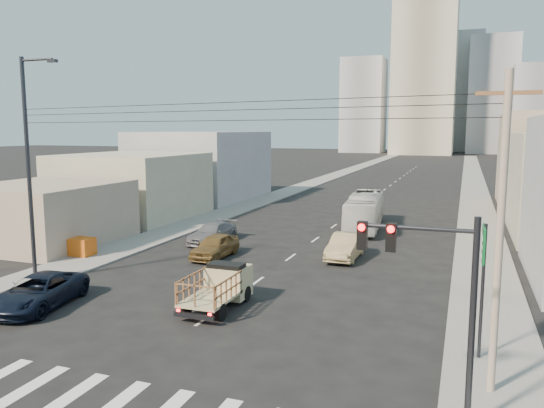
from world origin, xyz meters
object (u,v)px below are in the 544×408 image
Objects in this scene: green_sign at (483,259)px; traffic_signal at (434,285)px; streetlamp_left at (30,164)px; flatbed_pickup at (219,284)px; crate_stack at (80,246)px; sedan_tan at (345,246)px; sedan_grey at (212,233)px; city_bus at (365,211)px; navy_pickup at (39,292)px; sedan_brown at (215,246)px; utility_pole at (500,232)px.

traffic_signal is at bearing -105.55° from green_sign.
flatbed_pickup is at bearing -2.41° from streetlamp_left.
sedan_tan is at bearing 18.60° from crate_stack.
traffic_signal reaches higher than sedan_grey.
flatbed_pickup is 0.88× the size of sedan_grey.
crate_stack is (-22.77, 12.90, -3.39)m from traffic_signal.
city_bus is 0.89× the size of streetlamp_left.
navy_pickup is 1.11× the size of sedan_tan.
city_bus is 11.05m from sedan_tan.
green_sign is 25.60m from crate_stack.
green_sign is (17.99, -14.86, 3.02)m from sedan_grey.
city_bus is at bearing 109.24° from green_sign.
navy_pickup reaches higher than sedan_grey.
sedan_brown is at bearing -161.14° from sedan_tan.
navy_pickup reaches higher than crate_stack.
navy_pickup is 12.12m from sedan_brown.
flatbed_pickup is 12.49m from streetlamp_left.
navy_pickup is 18.57m from traffic_signal.
sedan_brown is 0.90× the size of sedan_grey.
utility_pole is 0.83× the size of streetlamp_left.
sedan_grey is at bearing 140.45° from green_sign.
flatbed_pickup is 0.41× the size of city_bus.
streetlamp_left is at bearing -127.75° from city_bus.
utility_pole is (19.52, -1.63, 4.43)m from navy_pickup.
streetlamp_left reaches higher than city_bus.
sedan_grey reaches higher than crate_stack.
navy_pickup is 20.08m from utility_pole.
traffic_signal reaches higher than crate_stack.
city_bus is at bearing 103.62° from traffic_signal.
city_bus reaches higher than flatbed_pickup.
traffic_signal is 0.50× the size of streetlamp_left.
streetlamp_left reaches higher than traffic_signal.
traffic_signal reaches higher than sedan_tan.
navy_pickup is at bearing -128.17° from sedan_tan.
crate_stack is at bearing 155.52° from flatbed_pickup.
utility_pole reaches higher than sedan_grey.
green_sign is (8.52, -24.42, 2.26)m from city_bus.
navy_pickup is 18.29m from sedan_tan.
flatbed_pickup is at bearing -58.65° from sedan_grey.
green_sign reaches higher than flatbed_pickup.
traffic_signal is 22.58m from streetlamp_left.
flatbed_pickup is 8.43m from navy_pickup.
streetlamp_left is at bearing -143.11° from sedan_tan.
green_sign reaches higher than navy_pickup.
traffic_signal is at bearing -81.51° from city_bus.
sedan_brown is at bearing 64.40° from navy_pickup.
flatbed_pickup is 14.17m from crate_stack.
traffic_signal reaches higher than sedan_brown.
navy_pickup is 1.08× the size of sedan_grey.
sedan_grey is 0.83× the size of traffic_signal.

